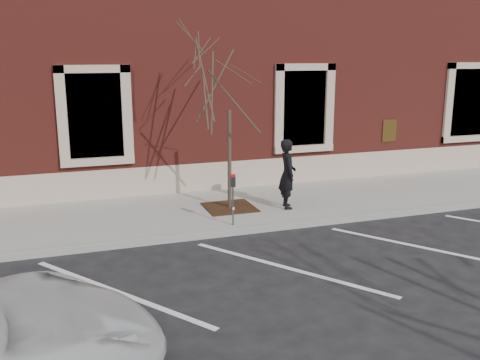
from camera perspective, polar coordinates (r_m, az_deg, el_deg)
name	(u,v)px	position (r m, az deg, el deg)	size (l,w,h in m)	color
ground	(249,233)	(12.25, 0.92, -5.63)	(120.00, 120.00, 0.00)	#28282B
sidewalk_near	(226,209)	(13.81, -1.55, -3.10)	(40.00, 3.50, 0.15)	gray
curb_near	(249,230)	(12.18, 1.00, -5.37)	(40.00, 0.12, 0.15)	#9E9E99
parking_stripes	(288,268)	(10.34, 5.11, -9.34)	(28.00, 4.40, 0.01)	silver
building_civic	(173,53)	(19.05, -7.19, 13.29)	(40.00, 8.62, 8.00)	maroon
man	(288,174)	(13.50, 5.09, 0.66)	(0.64, 0.42, 1.76)	black
parking_meter	(233,190)	(12.06, -0.76, -1.08)	(0.11, 0.08, 1.19)	#595B60
tree_grate	(230,207)	(13.63, -1.11, -2.92)	(1.22, 1.22, 0.03)	#382212
sapling	(229,82)	(13.10, -1.17, 10.41)	(2.71, 2.71, 4.52)	#4A372D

